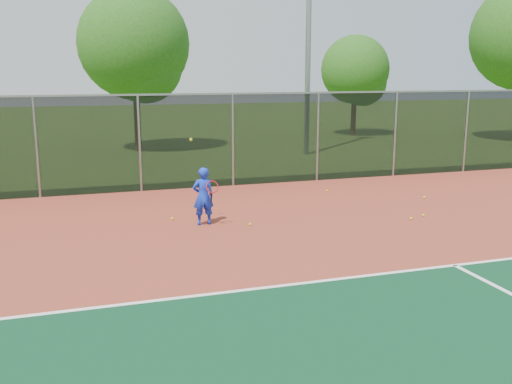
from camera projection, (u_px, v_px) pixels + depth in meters
ground at (468, 353)px, 7.68m from camera, size 120.00×120.00×0.00m
court_apron at (391, 297)px, 9.54m from camera, size 30.00×20.00×0.02m
fence_back at (233, 139)px, 18.55m from camera, size 30.00×0.06×3.03m
tennis_player at (203, 196)px, 13.89m from camera, size 0.59×0.59×2.14m
practice_ball_2 at (424, 197)px, 16.92m from camera, size 0.07×0.07×0.07m
practice_ball_3 at (250, 224)px, 13.93m from camera, size 0.07×0.07×0.07m
practice_ball_4 at (423, 215)px, 14.81m from camera, size 0.07×0.07×0.07m
practice_ball_5 at (327, 191)px, 17.85m from camera, size 0.07×0.07×0.07m
practice_ball_6 at (411, 218)px, 14.49m from camera, size 0.07×0.07×0.07m
practice_ball_7 at (172, 219)px, 14.46m from camera, size 0.07×0.07×0.07m
tree_back_left at (137, 49)px, 26.20m from camera, size 5.12×5.12×7.52m
tree_back_mid at (357, 73)px, 32.99m from camera, size 3.95×3.95×5.79m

